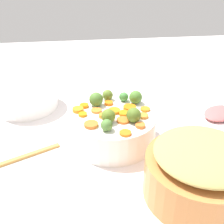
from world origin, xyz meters
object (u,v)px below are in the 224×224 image
object	(u,v)px
metal_pot	(199,177)
serving_bowl_carrots	(112,128)
casserole_dish	(25,95)
ham_plate	(219,118)

from	to	relation	value
metal_pot	serving_bowl_carrots	bearing A→B (deg)	-55.62
serving_bowl_carrots	metal_pot	xyz separation A→B (m)	(-0.17, 0.25, 0.01)
serving_bowl_carrots	casserole_dish	size ratio (longest dim) A/B	1.13
metal_pot	ham_plate	xyz separation A→B (m)	(-0.22, -0.32, -0.04)
serving_bowl_carrots	casserole_dish	bearing A→B (deg)	-41.76
casserole_dish	metal_pot	bearing A→B (deg)	132.18
metal_pot	casserole_dish	world-z (taller)	same
serving_bowl_carrots	ham_plate	bearing A→B (deg)	-169.31
casserole_dish	ham_plate	bearing A→B (deg)	164.63
ham_plate	casserole_dish	bearing A→B (deg)	-15.37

